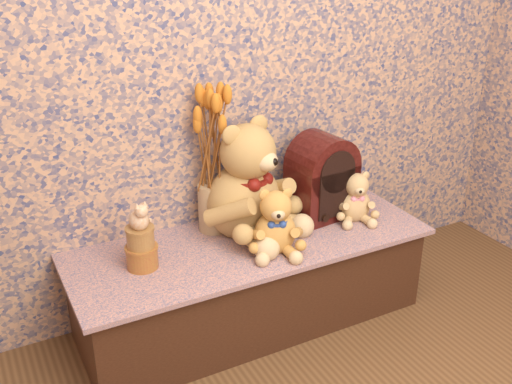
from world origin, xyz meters
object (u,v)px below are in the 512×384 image
(teddy_large, at_px, (243,173))
(biscuit_tin_lower, at_px, (142,257))
(teddy_medium, at_px, (275,217))
(teddy_small, at_px, (355,193))
(cathedral_radio, at_px, (322,176))
(cat_figurine, at_px, (138,214))
(ceramic_vase, at_px, (213,207))

(teddy_large, xyz_separation_m, biscuit_tin_lower, (-0.47, -0.09, -0.22))
(teddy_medium, bearing_deg, teddy_small, 30.96)
(teddy_large, distance_m, cathedral_radio, 0.37)
(teddy_large, xyz_separation_m, cat_figurine, (-0.47, -0.09, -0.04))
(cat_figurine, bearing_deg, biscuit_tin_lower, 0.00)
(ceramic_vase, relative_size, biscuit_tin_lower, 1.73)
(teddy_large, height_order, cathedral_radio, teddy_large)
(teddy_large, bearing_deg, teddy_medium, -103.18)
(ceramic_vase, bearing_deg, cathedral_radio, -11.59)
(cathedral_radio, bearing_deg, cat_figurine, 177.93)
(teddy_large, distance_m, cat_figurine, 0.48)
(teddy_small, height_order, cat_figurine, cat_figurine)
(teddy_small, distance_m, biscuit_tin_lower, 0.95)
(teddy_medium, distance_m, cathedral_radio, 0.37)
(teddy_large, bearing_deg, biscuit_tin_lower, 167.12)
(teddy_large, height_order, teddy_small, teddy_large)
(teddy_large, xyz_separation_m, teddy_small, (0.48, -0.12, -0.14))
(teddy_large, distance_m, ceramic_vase, 0.20)
(teddy_small, distance_m, cathedral_radio, 0.16)
(teddy_medium, xyz_separation_m, ceramic_vase, (-0.15, 0.27, -0.04))
(teddy_medium, height_order, biscuit_tin_lower, teddy_medium)
(cat_figurine, bearing_deg, teddy_small, -10.89)
(teddy_medium, xyz_separation_m, teddy_small, (0.44, 0.08, -0.02))
(cat_figurine, bearing_deg, ceramic_vase, 14.70)
(teddy_medium, xyz_separation_m, cathedral_radio, (0.33, 0.17, 0.05))
(teddy_small, relative_size, ceramic_vase, 1.16)
(teddy_small, bearing_deg, teddy_large, -173.53)
(teddy_large, relative_size, teddy_small, 2.19)
(ceramic_vase, bearing_deg, biscuit_tin_lower, -156.51)
(teddy_medium, xyz_separation_m, cat_figurine, (-0.51, 0.11, 0.08))
(cathedral_radio, height_order, biscuit_tin_lower, cathedral_radio)
(teddy_small, bearing_deg, cathedral_radio, 161.17)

